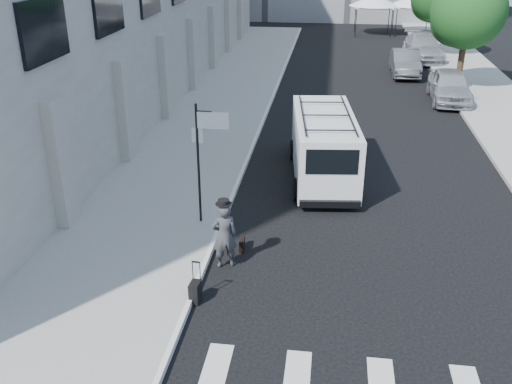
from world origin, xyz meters
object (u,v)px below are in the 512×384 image
(cargo_van, at_px, (323,145))
(parked_car_a, at_px, (450,86))
(briefcase, at_px, (242,244))
(parked_car_b, at_px, (405,63))
(suitcase, at_px, (195,292))
(businessman, at_px, (224,236))
(parked_car_c, at_px, (423,48))

(cargo_van, bearing_deg, parked_car_a, 54.06)
(briefcase, relative_size, parked_car_b, 0.10)
(cargo_van, xyz_separation_m, parked_car_b, (4.42, 16.19, -0.44))
(suitcase, bearing_deg, businessman, 80.60)
(suitcase, bearing_deg, cargo_van, 75.63)
(cargo_van, height_order, parked_car_a, cargo_van)
(parked_car_a, xyz_separation_m, parked_car_b, (-1.61, 5.63, -0.07))
(briefcase, xyz_separation_m, cargo_van, (1.98, 5.36, 0.99))
(suitcase, bearing_deg, parked_car_a, 69.18)
(parked_car_a, distance_m, parked_car_c, 10.26)
(suitcase, bearing_deg, briefcase, 78.84)
(cargo_van, relative_size, parked_car_c, 1.10)
(briefcase, relative_size, cargo_van, 0.07)
(businessman, bearing_deg, briefcase, -128.69)
(briefcase, distance_m, parked_car_a, 17.83)
(businessman, distance_m, parked_car_a, 18.74)
(briefcase, xyz_separation_m, suitcase, (-0.70, -2.49, 0.09))
(parked_car_a, distance_m, parked_car_b, 5.85)
(briefcase, bearing_deg, suitcase, -108.65)
(businessman, relative_size, parked_car_a, 0.38)
(parked_car_c, bearing_deg, briefcase, -107.88)
(suitcase, xyz_separation_m, parked_car_a, (8.70, 18.41, 0.53))
(cargo_van, relative_size, parked_car_b, 1.39)
(businessman, relative_size, parked_car_b, 0.40)
(businessman, height_order, cargo_van, cargo_van)
(businessman, relative_size, suitcase, 1.78)
(businessman, height_order, suitcase, businessman)
(cargo_van, xyz_separation_m, parked_car_c, (6.02, 20.82, -0.36))
(businessman, xyz_separation_m, cargo_van, (2.28, 6.24, 0.28))
(cargo_van, distance_m, parked_car_a, 12.16)
(parked_car_a, relative_size, parked_car_c, 0.84)
(suitcase, height_order, cargo_van, cargo_van)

